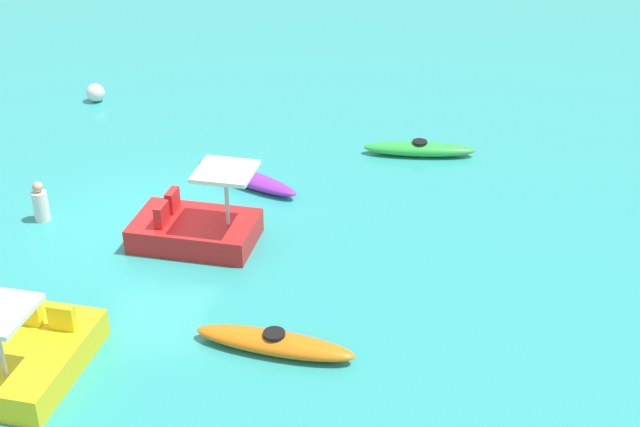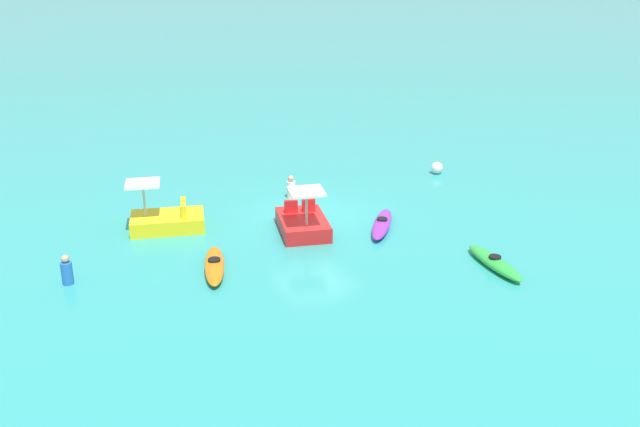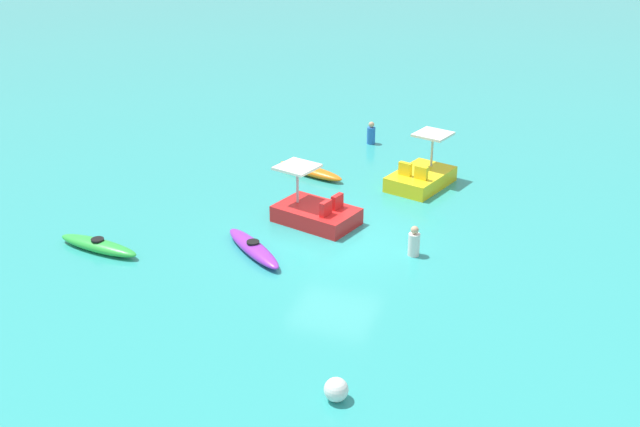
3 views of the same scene
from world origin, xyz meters
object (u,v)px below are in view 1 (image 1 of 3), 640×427
at_px(kayak_green, 419,149).
at_px(buoy_white, 96,93).
at_px(pedal_boat_yellow, 31,355).
at_px(pedal_boat_red, 196,227).
at_px(kayak_purple, 246,178).
at_px(kayak_orange, 274,343).
at_px(person_near_shore, 41,203).

relative_size(kayak_green, buoy_white, 5.42).
relative_size(kayak_green, pedal_boat_yellow, 1.00).
relative_size(pedal_boat_red, buoy_white, 5.42).
distance_m(kayak_purple, buoy_white, 6.78).
distance_m(pedal_boat_red, buoy_white, 8.46).
bearing_deg(kayak_orange, pedal_boat_red, -157.68).
bearing_deg(person_near_shore, kayak_purple, 107.86).
bearing_deg(buoy_white, person_near_shore, -0.42).
bearing_deg(person_near_shore, kayak_green, 107.51).
height_order(kayak_purple, person_near_shore, person_near_shore).
distance_m(kayak_purple, pedal_boat_yellow, 7.20).
distance_m(kayak_orange, kayak_green, 8.22).
distance_m(kayak_purple, pedal_boat_red, 2.67).
bearing_deg(kayak_orange, pedal_boat_yellow, -85.54).
distance_m(kayak_orange, kayak_purple, 6.11).
bearing_deg(kayak_orange, person_near_shore, -134.93).
distance_m(kayak_orange, buoy_white, 12.36).
height_order(pedal_boat_yellow, pedal_boat_red, same).
height_order(kayak_orange, pedal_boat_yellow, pedal_boat_yellow).
bearing_deg(kayak_green, pedal_boat_yellow, -44.21).
height_order(kayak_green, kayak_purple, same).
xyz_separation_m(pedal_boat_yellow, person_near_shore, (-5.03, -0.91, 0.05)).
relative_size(kayak_green, person_near_shore, 3.09).
distance_m(pedal_boat_red, person_near_shore, 3.45).
relative_size(pedal_boat_yellow, person_near_shore, 3.10).
height_order(kayak_orange, kayak_purple, same).
xyz_separation_m(kayak_green, pedal_boat_yellow, (7.67, -7.46, 0.17)).
distance_m(pedal_boat_yellow, pedal_boat_red, 4.56).
bearing_deg(kayak_orange, buoy_white, -157.69).
bearing_deg(buoy_white, kayak_orange, 22.31).
distance_m(kayak_purple, person_near_shore, 4.44).
bearing_deg(pedal_boat_yellow, person_near_shore, -169.78).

